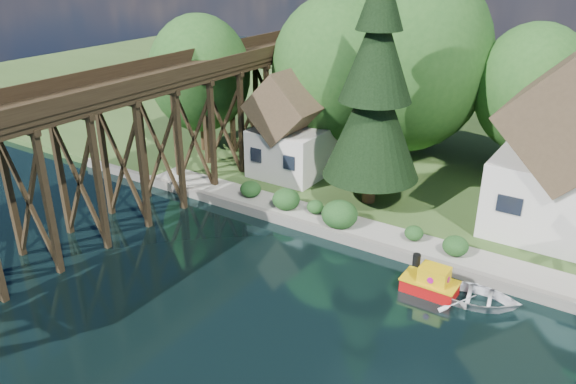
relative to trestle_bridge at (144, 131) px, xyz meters
name	(u,v)px	position (x,y,z in m)	size (l,w,h in m)	color
ground	(321,333)	(16.00, -5.17, -5.35)	(140.00, 140.00, 0.00)	black
bank	(509,134)	(16.00, 28.83, -5.10)	(140.00, 52.00, 0.50)	#324C1E
seawall	(465,274)	(20.00, 2.83, -5.04)	(60.00, 0.40, 0.62)	slate
promenade	(511,270)	(22.00, 4.13, -4.82)	(50.00, 2.60, 0.06)	gray
trestle_bridge	(144,131)	(0.00, 0.00, 0.00)	(4.12, 44.18, 9.30)	black
house_left	(571,154)	(23.00, 10.83, -0.21)	(7.64, 8.64, 11.02)	silver
shed	(292,130)	(5.00, 9.33, -1.52)	(5.09, 5.40, 7.85)	silver
bg_trees	(494,86)	(17.00, 16.08, 1.94)	(49.90, 13.30, 10.57)	#382314
shrubs	(333,210)	(11.40, 4.09, -4.12)	(15.76, 2.47, 1.70)	#153C16
conifer	(375,92)	(11.95, 7.92, 2.49)	(6.19, 6.19, 15.24)	#382314
tugboat	(431,283)	(18.94, 0.61, -4.75)	(2.75, 1.51, 2.00)	#A90B0C
boat_white_a	(475,295)	(21.06, 0.98, -4.90)	(3.10, 4.34, 0.90)	silver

